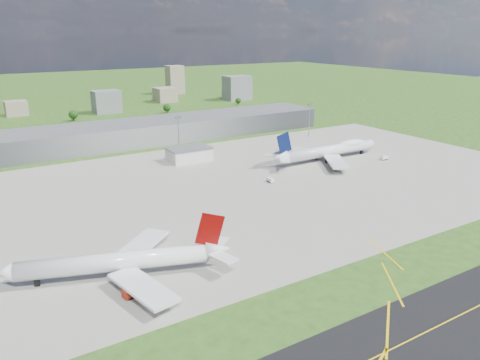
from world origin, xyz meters
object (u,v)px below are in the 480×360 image
airliner_blue_quad (330,150)px  van_white_far (384,158)px  tug_yellow (190,252)px  airliner_red_twin (123,262)px  van_white_near (270,180)px  fire_truck (135,290)px

airliner_blue_quad → van_white_far: size_ratio=16.91×
tug_yellow → van_white_far: (164.09, 54.43, 0.38)m
airliner_red_twin → van_white_far: size_ratio=14.74×
van_white_near → van_white_far: bearing=-87.4°
airliner_blue_quad → tug_yellow: airliner_blue_quad is taller
airliner_blue_quad → fire_truck: airliner_blue_quad is taller
van_white_near → airliner_red_twin: bearing=122.9°
airliner_red_twin → tug_yellow: size_ratio=19.27×
airliner_blue_quad → van_white_near: size_ratio=17.64×
van_white_far → van_white_near: bearing=-176.7°
airliner_blue_quad → van_white_near: 62.45m
airliner_red_twin → airliner_blue_quad: 177.92m
airliner_red_twin → van_white_near: (101.16, 58.09, -4.30)m
fire_truck → airliner_red_twin: bearing=72.0°
airliner_red_twin → van_white_far: 198.55m
airliner_red_twin → tug_yellow: (25.90, 3.10, -4.64)m
airliner_blue_quad → airliner_red_twin: bearing=-154.0°
airliner_blue_quad → fire_truck: size_ratio=10.12×
tug_yellow → airliner_red_twin: bearing=133.7°
airliner_red_twin → fire_truck: (-0.75, -13.05, -3.79)m
tug_yellow → van_white_near: (75.27, 54.99, 0.33)m
fire_truck → van_white_near: bearing=20.2°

